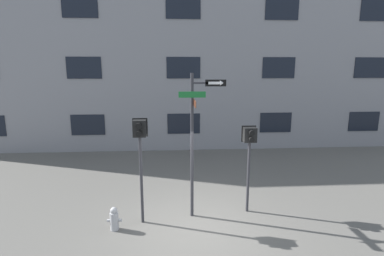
% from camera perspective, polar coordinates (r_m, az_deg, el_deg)
% --- Properties ---
extents(ground_plane, '(60.00, 60.00, 0.00)m').
position_cam_1_polar(ground_plane, '(8.46, 0.77, -18.38)').
color(ground_plane, '#595651').
extents(building_facade, '(24.00, 0.63, 11.20)m').
position_cam_1_polar(building_facade, '(15.40, -1.72, 16.62)').
color(building_facade, gray).
rests_on(building_facade, ground_plane).
extents(street_sign_pole, '(1.27, 1.03, 4.07)m').
position_cam_1_polar(street_sign_pole, '(8.19, 0.57, -1.06)').
color(street_sign_pole, '#2D2D33').
rests_on(street_sign_pole, ground_plane).
extents(pedestrian_signal_left, '(0.40, 0.40, 2.91)m').
position_cam_1_polar(pedestrian_signal_left, '(7.97, -9.88, -2.55)').
color(pedestrian_signal_left, '#2D2D33').
rests_on(pedestrian_signal_left, ground_plane).
extents(pedestrian_signal_right, '(0.42, 0.40, 2.58)m').
position_cam_1_polar(pedestrian_signal_right, '(8.70, 10.91, -3.09)').
color(pedestrian_signal_right, '#2D2D33').
rests_on(pedestrian_signal_right, ground_plane).
extents(fire_hydrant, '(0.38, 0.22, 0.64)m').
position_cam_1_polar(fire_hydrant, '(8.46, -14.59, -16.42)').
color(fire_hydrant, '#A5A5A8').
rests_on(fire_hydrant, ground_plane).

